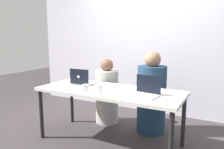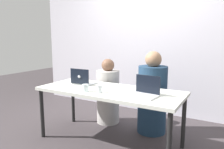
% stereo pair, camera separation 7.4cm
% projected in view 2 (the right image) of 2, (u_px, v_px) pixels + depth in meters
% --- Properties ---
extents(ground_plane, '(12.00, 12.00, 0.00)m').
position_uv_depth(ground_plane, '(109.00, 142.00, 2.87)').
color(ground_plane, '#3A3436').
extents(back_wall, '(4.77, 0.10, 2.65)m').
position_uv_depth(back_wall, '(151.00, 39.00, 3.90)').
color(back_wall, silver).
rests_on(back_wall, ground).
extents(desk, '(1.83, 0.75, 0.71)m').
position_uv_depth(desk, '(109.00, 94.00, 2.76)').
color(desk, silver).
rests_on(desk, ground).
extents(person_on_left, '(0.38, 0.38, 1.03)m').
position_uv_depth(person_on_left, '(108.00, 95.00, 3.47)').
color(person_on_left, '#B1ABA7').
rests_on(person_on_left, ground).
extents(person_on_right, '(0.46, 0.46, 1.17)m').
position_uv_depth(person_on_right, '(152.00, 97.00, 3.10)').
color(person_on_right, '#1D354F').
rests_on(person_on_right, ground).
extents(laptop_back_left, '(0.30, 0.27, 0.23)m').
position_uv_depth(laptop_back_left, '(83.00, 81.00, 3.05)').
color(laptop_back_left, '#B3B8BC').
rests_on(laptop_back_left, desk).
extents(laptop_front_right, '(0.33, 0.28, 0.22)m').
position_uv_depth(laptop_front_right, '(145.00, 92.00, 2.43)').
color(laptop_front_right, silver).
rests_on(laptop_front_right, desk).
extents(water_glass_left, '(0.08, 0.08, 0.09)m').
position_uv_depth(water_glass_left, '(85.00, 88.00, 2.64)').
color(water_glass_left, silver).
rests_on(water_glass_left, desk).
extents(water_glass_center, '(0.07, 0.07, 0.09)m').
position_uv_depth(water_glass_center, '(99.00, 90.00, 2.57)').
color(water_glass_center, white).
rests_on(water_glass_center, desk).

